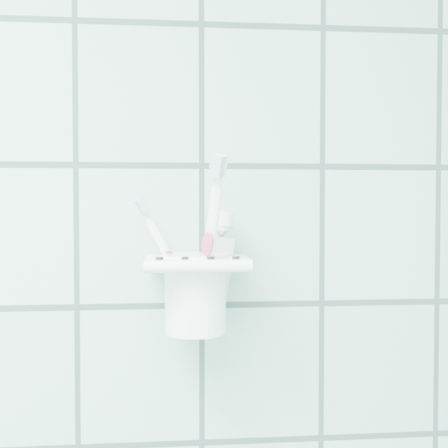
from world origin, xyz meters
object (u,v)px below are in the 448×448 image
toothbrush_orange (200,238)px  toothpaste_tube (208,258)px  toothbrush_blue (192,243)px  toothbrush_pink (204,252)px  holder_bracket (197,264)px  cup (195,290)px

toothbrush_orange → toothpaste_tube: toothbrush_orange is taller
toothbrush_blue → toothpaste_tube: size_ratio=1.36×
toothbrush_pink → toothbrush_orange: 0.03m
toothpaste_tube → toothbrush_orange: bearing=-114.2°
holder_bracket → toothpaste_tube: 0.02m
cup → toothbrush_orange: bearing=-61.6°
holder_bracket → toothpaste_tube: size_ratio=0.84×
toothbrush_blue → toothbrush_orange: (0.01, 0.00, 0.00)m
cup → toothbrush_pink: 0.05m
toothpaste_tube → toothbrush_blue: bearing=-123.7°
toothpaste_tube → cup: bearing=-139.6°
cup → toothbrush_pink: (0.01, 0.02, 0.05)m
cup → toothbrush_pink: toothbrush_pink is taller
toothbrush_pink → toothpaste_tube: toothbrush_pink is taller
toothbrush_orange → cup: bearing=150.8°
cup → toothbrush_blue: (-0.00, -0.01, 0.06)m
holder_bracket → toothpaste_tube: bearing=44.2°
cup → toothbrush_pink: size_ratio=0.56×
holder_bracket → toothbrush_blue: toothbrush_blue is taller
toothbrush_pink → holder_bracket: bearing=-149.2°
holder_bracket → toothbrush_blue: (-0.01, -0.01, 0.03)m
holder_bracket → toothbrush_blue: 0.03m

